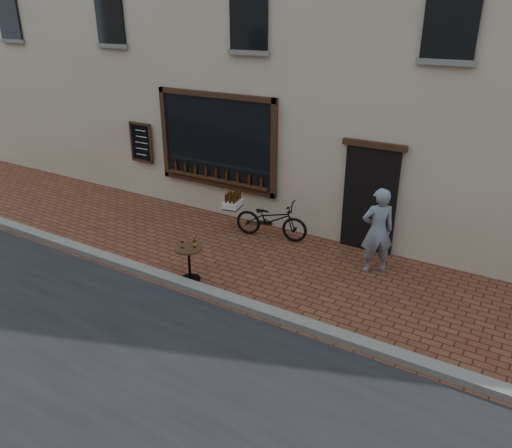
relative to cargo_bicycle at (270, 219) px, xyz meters
The scene contains 5 objects.
ground 2.94m from the cargo_bicycle, 87.54° to the right, with size 90.00×90.00×0.00m, color #5A2C1D.
kerb 2.74m from the cargo_bicycle, 87.36° to the right, with size 90.00×0.25×0.12m, color slate.
cargo_bicycle is the anchor object (origin of this frame).
bistro_table 2.45m from the cargo_bicycle, 97.63° to the right, with size 0.52×0.52×0.90m.
pedestrian 2.56m from the cargo_bicycle, ahead, with size 0.62×0.41×1.70m, color slate.
Camera 1 is at (4.89, -5.90, 4.68)m, focal length 35.00 mm.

